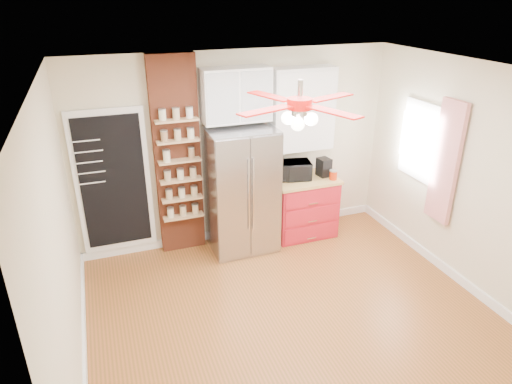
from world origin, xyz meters
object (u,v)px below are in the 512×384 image
object	(u,v)px
toaster_oven	(294,170)
coffee_maker	(324,167)
ceiling_fan	(300,104)
fridge	(242,190)
red_cabinet	(303,206)
canister_left	(333,175)
pantry_jar_oats	(167,156)

from	to	relation	value
toaster_oven	coffee_maker	distance (m)	0.46
toaster_oven	ceiling_fan	bearing A→B (deg)	-103.11
fridge	coffee_maker	bearing A→B (deg)	2.26
toaster_oven	red_cabinet	bearing A→B (deg)	-6.02
fridge	red_cabinet	bearing A→B (deg)	2.95
fridge	coffee_maker	world-z (taller)	fridge
ceiling_fan	toaster_oven	bearing A→B (deg)	66.04
red_cabinet	toaster_oven	world-z (taller)	toaster_oven
toaster_oven	canister_left	size ratio (longest dim) A/B	3.74
toaster_oven	pantry_jar_oats	bearing A→B (deg)	-170.18
red_cabinet	canister_left	bearing A→B (deg)	-25.16
pantry_jar_oats	ceiling_fan	bearing A→B (deg)	-60.04
ceiling_fan	toaster_oven	size ratio (longest dim) A/B	2.99
fridge	canister_left	xyz separation A→B (m)	(1.34, -0.12, 0.09)
fridge	pantry_jar_oats	size ratio (longest dim) A/B	12.08
canister_left	ceiling_fan	bearing A→B (deg)	-130.58
canister_left	coffee_maker	bearing A→B (deg)	110.28
coffee_maker	pantry_jar_oats	bearing A→B (deg)	171.15
ceiling_fan	canister_left	xyz separation A→B (m)	(1.29, 1.51, -1.46)
toaster_oven	pantry_jar_oats	xyz separation A→B (m)	(-1.78, 0.03, 0.42)
red_cabinet	canister_left	world-z (taller)	canister_left
coffee_maker	canister_left	bearing A→B (deg)	-76.58
fridge	ceiling_fan	size ratio (longest dim) A/B	1.25
fridge	canister_left	world-z (taller)	fridge
fridge	coffee_maker	xyz separation A→B (m)	(1.28, 0.05, 0.16)
pantry_jar_oats	toaster_oven	bearing A→B (deg)	-1.03
ceiling_fan	coffee_maker	world-z (taller)	ceiling_fan
pantry_jar_oats	coffee_maker	bearing A→B (deg)	-1.99
coffee_maker	red_cabinet	bearing A→B (deg)	173.22
red_cabinet	ceiling_fan	world-z (taller)	ceiling_fan
fridge	ceiling_fan	world-z (taller)	ceiling_fan
fridge	pantry_jar_oats	distance (m)	1.13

